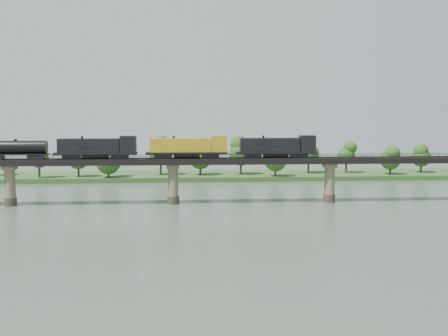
{
  "coord_description": "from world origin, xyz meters",
  "views": [
    {
      "loc": [
        2.3,
        -110.35,
        22.86
      ],
      "look_at": [
        12.84,
        30.0,
        9.0
      ],
      "focal_mm": 45.0,
      "sensor_mm": 36.0,
      "label": 1
    }
  ],
  "objects": [
    {
      "name": "far_bank",
      "position": [
        0.0,
        85.0,
        0.8
      ],
      "size": [
        300.0,
        24.0,
        1.6
      ],
      "primitive_type": "cube",
      "color": "#2C4C1E",
      "rests_on": "ground"
    },
    {
      "name": "ground",
      "position": [
        0.0,
        0.0,
        0.0
      ],
      "size": [
        400.0,
        400.0,
        0.0
      ],
      "primitive_type": "plane",
      "color": "#3A4A3B",
      "rests_on": "ground"
    },
    {
      "name": "bridge",
      "position": [
        0.0,
        30.0,
        5.46
      ],
      "size": [
        236.0,
        30.0,
        11.5
      ],
      "color": "#473A2D",
      "rests_on": "ground"
    },
    {
      "name": "far_treeline",
      "position": [
        -8.21,
        80.52,
        8.83
      ],
      "size": [
        289.06,
        17.54,
        13.6
      ],
      "color": "#382619",
      "rests_on": "far_bank"
    },
    {
      "name": "bridge_superstructure",
      "position": [
        0.0,
        30.0,
        11.79
      ],
      "size": [
        220.0,
        4.9,
        0.75
      ],
      "color": "black",
      "rests_on": "bridge"
    },
    {
      "name": "freight_train",
      "position": [
        -3.84,
        30.0,
        14.21
      ],
      "size": [
        82.56,
        3.22,
        5.68
      ],
      "color": "black",
      "rests_on": "bridge"
    }
  ]
}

